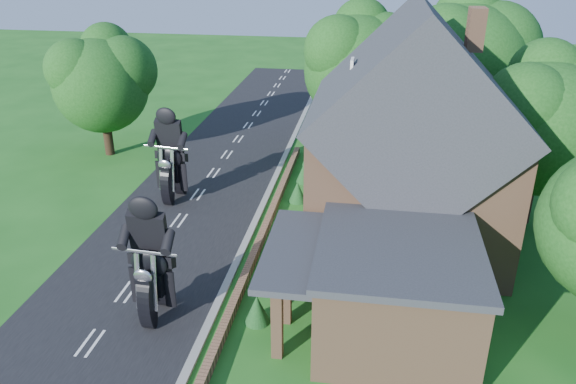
# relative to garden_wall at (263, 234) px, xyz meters

# --- Properties ---
(ground) EXTENTS (120.00, 120.00, 0.00)m
(ground) POSITION_rel_garden_wall_xyz_m (-4.30, -5.00, -0.20)
(ground) COLOR #1A5919
(ground) RESTS_ON ground
(road) EXTENTS (7.00, 80.00, 0.02)m
(road) POSITION_rel_garden_wall_xyz_m (-4.30, -5.00, -0.19)
(road) COLOR black
(road) RESTS_ON ground
(kerb) EXTENTS (0.30, 80.00, 0.12)m
(kerb) POSITION_rel_garden_wall_xyz_m (-0.65, -5.00, -0.14)
(kerb) COLOR gray
(kerb) RESTS_ON ground
(garden_wall) EXTENTS (0.30, 22.00, 0.40)m
(garden_wall) POSITION_rel_garden_wall_xyz_m (0.00, 0.00, 0.00)
(garden_wall) COLOR #8A6146
(garden_wall) RESTS_ON ground
(house) EXTENTS (9.54, 8.64, 10.24)m
(house) POSITION_rel_garden_wall_xyz_m (6.19, 1.00, 4.14)
(house) COLOR #8A6146
(house) RESTS_ON ground
(annex) EXTENTS (7.05, 5.94, 3.44)m
(annex) POSITION_rel_garden_wall_xyz_m (5.57, -5.80, 1.57)
(annex) COLOR #8A6146
(annex) RESTS_ON ground
(tree_house_right) EXTENTS (6.51, 6.00, 8.40)m
(tree_house_right) POSITION_rel_garden_wall_xyz_m (12.35, 3.62, 4.99)
(tree_house_right) COLOR black
(tree_house_right) RESTS_ON ground
(tree_behind_house) EXTENTS (7.81, 7.20, 10.08)m
(tree_behind_house) POSITION_rel_garden_wall_xyz_m (9.88, 11.14, 6.03)
(tree_behind_house) COLOR black
(tree_behind_house) RESTS_ON ground
(tree_behind_left) EXTENTS (6.94, 6.40, 9.16)m
(tree_behind_left) POSITION_rel_garden_wall_xyz_m (3.86, 12.13, 5.53)
(tree_behind_left) COLOR black
(tree_behind_left) RESTS_ON ground
(tree_far_road) EXTENTS (6.08, 5.60, 7.84)m
(tree_far_road) POSITION_rel_garden_wall_xyz_m (-11.16, 9.11, 4.64)
(tree_far_road) COLOR black
(tree_far_road) RESTS_ON ground
(shrub_a) EXTENTS (0.90, 0.90, 1.10)m
(shrub_a) POSITION_rel_garden_wall_xyz_m (1.00, -6.00, 0.35)
(shrub_a) COLOR #123A17
(shrub_a) RESTS_ON ground
(shrub_b) EXTENTS (0.90, 0.90, 1.10)m
(shrub_b) POSITION_rel_garden_wall_xyz_m (1.00, -3.50, 0.35)
(shrub_b) COLOR #123A17
(shrub_b) RESTS_ON ground
(shrub_c) EXTENTS (0.90, 0.90, 1.10)m
(shrub_c) POSITION_rel_garden_wall_xyz_m (1.00, -1.00, 0.35)
(shrub_c) COLOR #123A17
(shrub_c) RESTS_ON ground
(shrub_d) EXTENTS (0.90, 0.90, 1.10)m
(shrub_d) POSITION_rel_garden_wall_xyz_m (1.00, 4.00, 0.35)
(shrub_d) COLOR #123A17
(shrub_d) RESTS_ON ground
(shrub_e) EXTENTS (0.90, 0.90, 1.10)m
(shrub_e) POSITION_rel_garden_wall_xyz_m (1.00, 6.50, 0.35)
(shrub_e) COLOR #123A17
(shrub_e) RESTS_ON ground
(shrub_f) EXTENTS (0.90, 0.90, 1.10)m
(shrub_f) POSITION_rel_garden_wall_xyz_m (1.00, 9.00, 0.35)
(shrub_f) COLOR #123A17
(shrub_f) RESTS_ON ground
(motorcycle_lead) EXTENTS (0.48, 1.57, 1.44)m
(motorcycle_lead) POSITION_rel_garden_wall_xyz_m (-2.58, -6.25, 0.52)
(motorcycle_lead) COLOR black
(motorcycle_lead) RESTS_ON ground
(motorcycle_follow) EXTENTS (0.59, 1.63, 1.48)m
(motorcycle_follow) POSITION_rel_garden_wall_xyz_m (-5.28, 3.23, 0.54)
(motorcycle_follow) COLOR black
(motorcycle_follow) RESTS_ON ground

